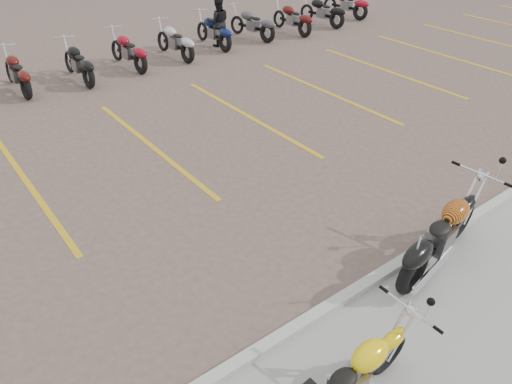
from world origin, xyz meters
The scene contains 6 objects.
ground centered at (0.00, 0.00, 0.00)m, with size 100.00×100.00×0.00m, color #715851.
curb centered at (0.00, -2.00, 0.06)m, with size 60.00×0.18×0.12m, color #ADAAA3.
parking_stripes centered at (0.00, 4.00, 0.00)m, with size 38.00×5.50×0.01m, color gold, non-canonical shape.
flame_cruiser centered at (1.69, -2.27, 0.50)m, with size 2.44×0.60×1.01m.
person_b centered at (5.41, 9.36, 0.82)m, with size 0.79×0.62×1.63m, color black.
bg_bike_row centered at (1.07, 9.31, 0.55)m, with size 22.21×2.03×1.10m.
Camera 1 is at (-4.17, -5.36, 5.29)m, focal length 35.00 mm.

